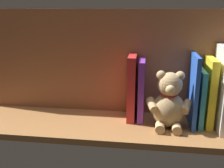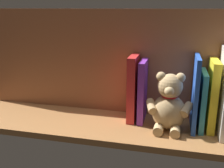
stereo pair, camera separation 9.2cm
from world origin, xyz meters
The scene contains 8 objects.
ground_plane centered at (0.00, 0.00, -1.10)cm, with size 114.45×28.10×2.20cm, color #9E6B3D.
shelf_back_panel centered at (0.00, -11.80, 19.82)cm, with size 114.45×1.50×39.64cm, color #955736.
book_2 centered at (-33.49, -4.08, 11.83)cm, with size 2.45×13.14×23.66cm, color yellow.
book_3 centered at (-30.47, -3.76, 9.92)cm, with size 1.66×13.78×19.83cm, color teal.
book_4 centered at (-27.98, -3.21, 12.46)cm, with size 1.38×14.88×24.91cm, color blue.
teddy_bear centered at (-19.73, 0.42, 8.73)cm, with size 16.10×12.75×19.83cm.
book_5 centered at (-10.08, -5.03, 11.12)cm, with size 2.14×11.24×22.25cm, color purple.
book_6 centered at (-6.61, -5.10, 11.89)cm, with size 2.86×11.10×23.79cm, color red.
Camera 1 is at (-12.03, 87.68, 40.31)cm, focal length 42.67 mm.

